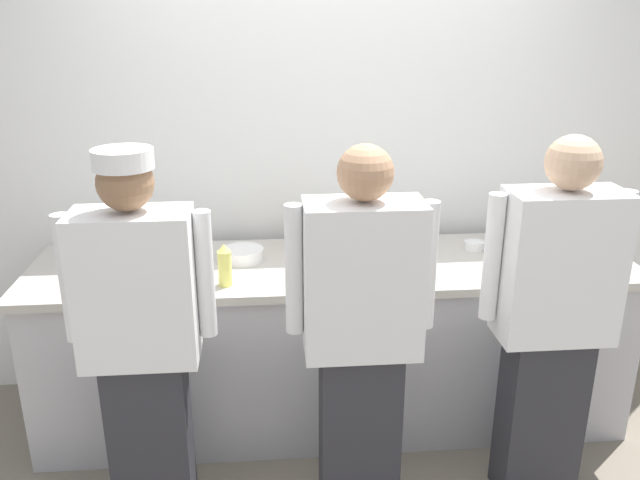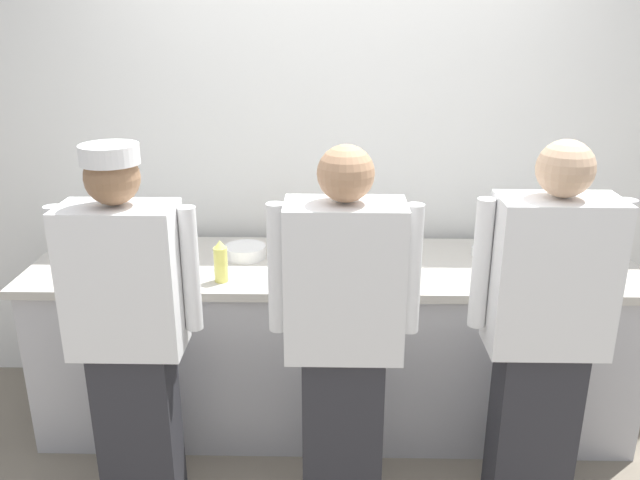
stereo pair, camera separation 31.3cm
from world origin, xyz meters
TOP-DOWN VIEW (x-y plane):
  - ground_plane at (0.00, 0.00)m, footprint 9.00×9.00m
  - wall_back at (0.00, 0.90)m, footprint 4.65×0.10m
  - prep_counter at (0.00, 0.39)m, footprint 2.96×0.75m
  - chef_near_left at (-0.82, -0.26)m, footprint 0.58×0.24m
  - chef_center at (0.04, -0.29)m, footprint 0.59×0.24m
  - chef_far_right at (0.83, -0.25)m, footprint 0.60×0.24m
  - plate_stack_front at (-0.45, 0.47)m, footprint 0.21×0.21m
  - plate_stack_rear at (0.93, 0.39)m, footprint 0.25×0.25m
  - mixing_bowl_steel at (0.14, 0.30)m, footprint 0.34×0.34m
  - sheet_tray at (-0.96, 0.37)m, footprint 0.52×0.32m
  - squeeze_bottle_primary at (-0.52, 0.16)m, footprint 0.06×0.06m
  - squeeze_bottle_secondary at (-0.18, 0.62)m, footprint 0.05×0.05m
  - ramekin_red_sauce at (0.08, 0.61)m, footprint 0.10×0.10m
  - ramekin_green_sauce at (0.39, 0.59)m, footprint 0.08×0.08m
  - ramekin_yellow_sauce at (0.88, 0.18)m, footprint 0.11×0.11m
  - ramekin_orange_sauce at (0.75, 0.52)m, footprint 0.10×0.10m
  - deli_cup at (1.18, 0.38)m, footprint 0.09×0.09m

SIDE VIEW (x-z plane):
  - ground_plane at x=0.00m, z-range 0.00..0.00m
  - prep_counter at x=0.00m, z-range 0.00..0.88m
  - chef_center at x=0.04m, z-range 0.05..1.65m
  - chef_near_left at x=-0.82m, z-range 0.05..1.65m
  - chef_far_right at x=0.83m, z-range 0.05..1.67m
  - sheet_tray at x=-0.96m, z-range 0.88..0.90m
  - ramekin_green_sauce at x=0.39m, z-range 0.88..0.92m
  - ramekin_yellow_sauce at x=0.88m, z-range 0.88..0.93m
  - ramekin_orange_sauce at x=0.75m, z-range 0.88..0.93m
  - ramekin_red_sauce at x=0.08m, z-range 0.88..0.93m
  - plate_stack_front at x=-0.45m, z-range 0.88..0.94m
  - plate_stack_rear at x=0.93m, z-range 0.88..0.96m
  - deli_cup at x=1.18m, z-range 0.88..0.98m
  - mixing_bowl_steel at x=0.14m, z-range 0.88..0.98m
  - squeeze_bottle_secondary at x=-0.18m, z-range 0.88..1.05m
  - squeeze_bottle_primary at x=-0.52m, z-range 0.88..1.07m
  - wall_back at x=0.00m, z-range 0.00..2.61m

